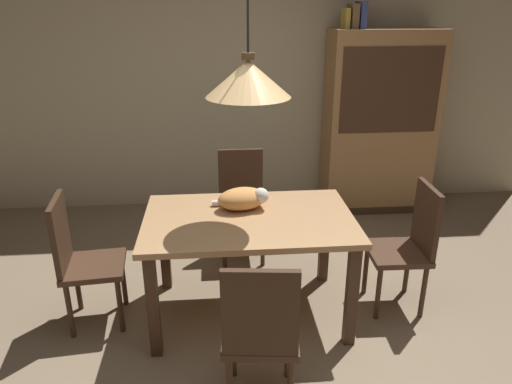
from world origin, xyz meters
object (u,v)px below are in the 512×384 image
at_px(chair_left_side, 80,257).
at_px(book_brown_thick, 353,16).
at_px(hutch_bookcase, 379,127).
at_px(chair_near_front, 260,331).
at_px(dining_table, 249,231).
at_px(pendant_lamp, 248,78).
at_px(cat_sleeping, 244,198).
at_px(book_yellow_short, 345,18).
at_px(chair_far_back, 242,200).
at_px(chair_right_side, 409,242).
at_px(book_blue_wide, 361,15).

height_order(chair_left_side, book_brown_thick, book_brown_thick).
bearing_deg(hutch_bookcase, book_brown_thick, 179.76).
relative_size(chair_near_front, hutch_bookcase, 0.50).
xyz_separation_m(dining_table, hutch_bookcase, (1.48, 1.80, 0.24)).
xyz_separation_m(chair_left_side, pendant_lamp, (1.13, 0.01, 1.15)).
distance_m(cat_sleeping, hutch_bookcase, 2.24).
bearing_deg(book_yellow_short, pendant_lamp, -120.31).
xyz_separation_m(dining_table, cat_sleeping, (-0.03, 0.15, 0.18)).
relative_size(chair_far_back, pendant_lamp, 0.72).
xyz_separation_m(chair_far_back, book_brown_thick, (1.12, 0.92, 1.45)).
distance_m(chair_far_back, book_brown_thick, 2.05).
relative_size(pendant_lamp, book_brown_thick, 5.42).
xyz_separation_m(chair_left_side, cat_sleeping, (1.10, 0.15, 0.32)).
bearing_deg(book_yellow_short, chair_far_back, -138.79).
xyz_separation_m(dining_table, chair_far_back, (0.00, 0.88, -0.14)).
height_order(chair_far_back, chair_right_side, same).
relative_size(chair_far_back, book_blue_wide, 3.88).
distance_m(dining_table, pendant_lamp, 1.01).
xyz_separation_m(cat_sleeping, book_yellow_short, (1.08, 1.65, 1.11)).
bearing_deg(dining_table, chair_right_side, -0.12).
relative_size(chair_near_front, chair_right_side, 1.00).
xyz_separation_m(chair_far_back, hutch_bookcase, (1.48, 0.92, 0.38)).
bearing_deg(dining_table, chair_near_front, -90.56).
height_order(book_yellow_short, book_blue_wide, book_blue_wide).
xyz_separation_m(book_yellow_short, book_blue_wide, (0.14, 0.00, 0.03)).
relative_size(dining_table, chair_near_front, 1.51).
relative_size(dining_table, hutch_bookcase, 0.76).
height_order(chair_far_back, book_yellow_short, book_yellow_short).
distance_m(book_yellow_short, book_blue_wide, 0.15).
bearing_deg(chair_far_back, book_yellow_short, 41.21).
height_order(dining_table, chair_far_back, chair_far_back).
bearing_deg(cat_sleeping, chair_right_side, -7.35).
distance_m(cat_sleeping, book_yellow_short, 2.27).
height_order(hutch_bookcase, book_blue_wide, book_blue_wide).
bearing_deg(hutch_bookcase, chair_far_back, -148.15).
distance_m(dining_table, book_yellow_short, 2.45).
bearing_deg(book_brown_thick, cat_sleeping, -124.75).
height_order(pendant_lamp, book_brown_thick, pendant_lamp).
xyz_separation_m(cat_sleeping, book_blue_wide, (1.22, 1.65, 1.14)).
height_order(chair_near_front, chair_right_side, same).
height_order(chair_left_side, book_blue_wide, book_blue_wide).
bearing_deg(chair_near_front, book_brown_thick, 67.13).
height_order(chair_far_back, chair_near_front, same).
xyz_separation_m(chair_near_front, cat_sleeping, (-0.02, 1.02, 0.32)).
bearing_deg(pendant_lamp, chair_right_side, -0.12).
relative_size(chair_far_back, chair_right_side, 1.00).
bearing_deg(hutch_bookcase, pendant_lamp, -129.46).
distance_m(chair_near_front, book_yellow_short, 3.21).
distance_m(chair_far_back, pendant_lamp, 1.45).
distance_m(hutch_bookcase, book_yellow_short, 1.13).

